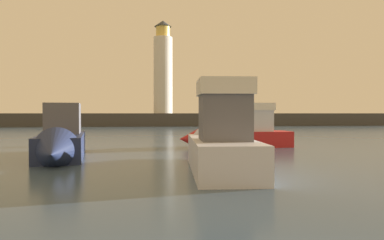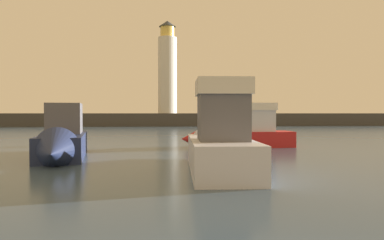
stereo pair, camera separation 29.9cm
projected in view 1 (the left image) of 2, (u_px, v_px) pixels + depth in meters
name	position (u px, v px, depth m)	size (l,w,h in m)	color
ground_plane	(175.00, 137.00, 33.90)	(220.00, 220.00, 0.00)	#384C60
breakwater	(168.00, 120.00, 64.79)	(96.48, 4.77, 2.39)	#423F3D
lighthouse	(163.00, 70.00, 64.53)	(3.54, 3.54, 17.51)	silver
motorboat_0	(235.00, 134.00, 24.10)	(7.99, 2.35, 3.47)	#B21E1E
motorboat_1	(61.00, 141.00, 17.77)	(3.61, 8.57, 3.31)	#1E284C
motorboat_2	(219.00, 143.00, 14.79)	(2.67, 8.28, 4.10)	silver
mooring_buoy	(56.00, 140.00, 24.50)	(0.85, 0.85, 0.85)	red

